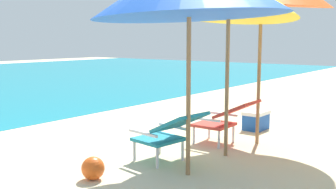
% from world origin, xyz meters
% --- Properties ---
extents(ground_plane, '(40.00, 40.00, 0.00)m').
position_xyz_m(ground_plane, '(0.00, 4.00, 0.00)').
color(ground_plane, beige).
extents(lounge_chair_left, '(0.64, 0.93, 0.68)m').
position_xyz_m(lounge_chair_left, '(-0.64, -0.24, 0.40)').
color(lounge_chair_left, teal).
rests_on(lounge_chair_left, ground_plane).
extents(lounge_chair_right, '(0.56, 0.88, 0.68)m').
position_xyz_m(lounge_chair_right, '(0.56, -0.34, 0.40)').
color(lounge_chair_right, red).
rests_on(lounge_chair_right, ground_plane).
extents(beach_ball, '(0.25, 0.25, 0.25)m').
position_xyz_m(beach_ball, '(-1.58, 0.07, 0.13)').
color(beach_ball, '#EA5619').
rests_on(beach_ball, ground_plane).
extents(cooler_box, '(0.47, 0.33, 0.32)m').
position_xyz_m(cooler_box, '(1.77, -0.27, 0.16)').
color(cooler_box, '#194CA5').
rests_on(cooler_box, ground_plane).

